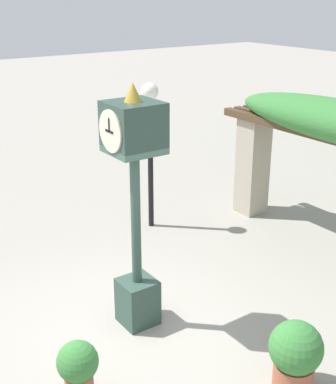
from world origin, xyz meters
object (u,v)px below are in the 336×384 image
Objects in this scene: pedestal_clock at (135,194)px; potted_plant_near_left at (78,367)px; potted_plant_near_right at (295,354)px; lamp_post at (150,125)px.

pedestal_clock is 2.15m from potted_plant_near_left.
lamp_post is at bearing 166.37° from potted_plant_near_right.
potted_plant_near_left is (0.86, -1.30, -1.48)m from pedestal_clock.
potted_plant_near_right is 0.31× the size of lamp_post.
lamp_post reaches higher than potted_plant_near_left.
lamp_post reaches higher than potted_plant_near_right.
potted_plant_near_left is 2.41m from potted_plant_near_right.
pedestal_clock reaches higher than potted_plant_near_left.
pedestal_clock is 1.19× the size of lamp_post.
potted_plant_near_left is 4.96m from lamp_post.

